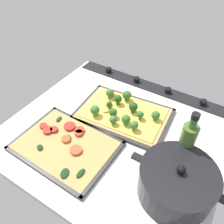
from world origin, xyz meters
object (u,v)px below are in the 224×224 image
(veggie_pizza_back, at_px, (66,144))
(oil_bottle, at_px, (186,145))
(cooking_pot, at_px, (176,183))
(baking_tray_front, at_px, (123,115))
(broccoli_pizza, at_px, (123,111))
(baking_tray_back, at_px, (66,146))

(veggie_pizza_back, distance_m, oil_bottle, 0.41)
(cooking_pot, distance_m, oil_bottle, 0.12)
(veggie_pizza_back, bearing_deg, baking_tray_front, -111.57)
(veggie_pizza_back, bearing_deg, broccoli_pizza, -110.80)
(baking_tray_back, xyz_separation_m, veggie_pizza_back, (0.00, -0.00, 0.01))
(baking_tray_back, height_order, cooking_pot, cooking_pot)
(baking_tray_back, bearing_deg, oil_bottle, -157.68)
(baking_tray_front, relative_size, broccoli_pizza, 1.07)
(oil_bottle, bearing_deg, cooking_pot, 99.86)
(broccoli_pizza, height_order, baking_tray_back, broccoli_pizza)
(baking_tray_front, distance_m, baking_tray_back, 0.26)
(cooking_pot, bearing_deg, baking_tray_front, -35.53)
(broccoli_pizza, relative_size, cooking_pot, 1.25)
(baking_tray_front, bearing_deg, veggie_pizza_back, 68.43)
(broccoli_pizza, relative_size, veggie_pizza_back, 1.10)
(veggie_pizza_back, relative_size, cooking_pot, 1.13)
(baking_tray_front, bearing_deg, cooking_pot, 144.47)
(baking_tray_front, bearing_deg, broccoli_pizza, 2.71)
(cooking_pot, relative_size, oil_bottle, 1.28)
(baking_tray_back, height_order, oil_bottle, oil_bottle)
(baking_tray_back, distance_m, oil_bottle, 0.41)
(baking_tray_back, xyz_separation_m, cooking_pot, (-0.39, -0.04, 0.05))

